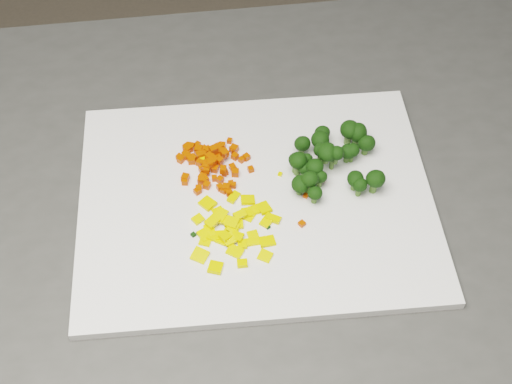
{
  "coord_description": "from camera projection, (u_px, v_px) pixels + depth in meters",
  "views": [
    {
      "loc": [
        -0.11,
        -0.56,
        1.58
      ],
      "look_at": [
        -0.07,
        -0.04,
        0.92
      ],
      "focal_mm": 50.0,
      "sensor_mm": 36.0,
      "label": 1
    }
  ],
  "objects": [
    {
      "name": "broccoli_floret_11",
      "position": [
        320.0,
        180.0,
        0.84
      ],
      "size": [
        0.02,
        0.02,
        0.02
      ],
      "primitive_type": null,
      "color": "black",
      "rests_on": "broccoli_pile"
    },
    {
      "name": "carrot_cube_72",
      "position": [
        210.0,
        164.0,
        0.86
      ],
      "size": [
        0.01,
        0.01,
        0.01
      ],
      "primitive_type": "cube",
      "rotation": [
        0.0,
        0.0,
        0.16
      ],
      "color": "#CB3102",
      "rests_on": "carrot_pile"
    },
    {
      "name": "pepper_chunk_20",
      "position": [
        219.0,
        212.0,
        0.83
      ],
      "size": [
        0.02,
        0.02,
        0.01
      ],
      "primitive_type": "cube",
      "rotation": [
        -0.11,
        -0.07,
        0.41
      ],
      "color": "yellow",
      "rests_on": "pepper_pile"
    },
    {
      "name": "carrot_cube_41",
      "position": [
        223.0,
        170.0,
        0.85
      ],
      "size": [
        0.01,
        0.01,
        0.01
      ],
      "primitive_type": "cube",
      "rotation": [
        0.0,
        0.0,
        3.0
      ],
      "color": "#CB3102",
      "rests_on": "carrot_pile"
    },
    {
      "name": "broccoli_floret_1",
      "position": [
        347.0,
        154.0,
        0.87
      ],
      "size": [
        0.03,
        0.03,
        0.03
      ],
      "primitive_type": null,
      "color": "black",
      "rests_on": "broccoli_pile"
    },
    {
      "name": "carrot_cube_73",
      "position": [
        212.0,
        159.0,
        0.87
      ],
      "size": [
        0.01,
        0.01,
        0.01
      ],
      "primitive_type": "cube",
      "rotation": [
        0.0,
        0.0,
        2.18
      ],
      "color": "#CB3102",
      "rests_on": "carrot_pile"
    },
    {
      "name": "broccoli_pile",
      "position": [
        335.0,
        157.0,
        0.85
      ],
      "size": [
        0.11,
        0.11,
        0.05
      ],
      "primitive_type": null,
      "color": "black",
      "rests_on": "cutting_board"
    },
    {
      "name": "carrot_cube_23",
      "position": [
        208.0,
        162.0,
        0.87
      ],
      "size": [
        0.01,
        0.01,
        0.01
      ],
      "primitive_type": "cube",
      "rotation": [
        0.0,
        0.0,
        1.44
      ],
      "color": "#CB3102",
      "rests_on": "carrot_pile"
    },
    {
      "name": "carrot_cube_65",
      "position": [
        198.0,
        150.0,
        0.88
      ],
      "size": [
        0.01,
        0.01,
        0.01
      ],
      "primitive_type": "cube",
      "rotation": [
        0.0,
        0.0,
        1.35
      ],
      "color": "#CB3102",
      "rests_on": "carrot_pile"
    },
    {
      "name": "carrot_cube_79",
      "position": [
        208.0,
        157.0,
        0.87
      ],
      "size": [
        0.01,
        0.01,
        0.01
      ],
      "primitive_type": "cube",
      "rotation": [
        0.0,
        0.0,
        0.72
      ],
      "color": "#CB3102",
      "rests_on": "carrot_pile"
    },
    {
      "name": "carrot_cube_47",
      "position": [
        204.0,
        149.0,
        0.88
      ],
      "size": [
        0.01,
        0.01,
        0.01
      ],
      "primitive_type": "cube",
      "rotation": [
        0.0,
        0.0,
        0.53
      ],
      "color": "#CB3102",
      "rests_on": "carrot_pile"
    },
    {
      "name": "carrot_cube_76",
      "position": [
        206.0,
        166.0,
        0.86
      ],
      "size": [
        0.01,
        0.01,
        0.01
      ],
      "primitive_type": "cube",
      "rotation": [
        0.0,
        0.0,
        2.78
      ],
      "color": "#CB3102",
      "rests_on": "carrot_pile"
    },
    {
      "name": "carrot_cube_48",
      "position": [
        219.0,
        147.0,
        0.89
      ],
      "size": [
        0.01,
        0.01,
        0.01
      ],
      "primitive_type": "cube",
      "rotation": [
        0.0,
        0.0,
        1.93
      ],
      "color": "#CB3102",
      "rests_on": "carrot_pile"
    },
    {
      "name": "carrot_cube_15",
      "position": [
        212.0,
        163.0,
        0.86
      ],
      "size": [
        0.01,
        0.01,
        0.01
      ],
      "primitive_type": "cube",
      "rotation": [
        0.0,
        0.0,
        2.78
      ],
      "color": "#CB3102",
      "rests_on": "carrot_pile"
    },
    {
      "name": "pepper_chunk_2",
      "position": [
        238.0,
        225.0,
        0.81
      ],
      "size": [
        0.01,
        0.01,
        0.01
      ],
      "primitive_type": "cube",
      "rotation": [
        -0.11,
        0.15,
        3.14
      ],
      "color": "yellow",
      "rests_on": "pepper_pile"
    },
    {
      "name": "broccoli_floret_0",
      "position": [
        321.0,
        153.0,
        0.85
      ],
      "size": [
        0.03,
        0.03,
        0.03
      ],
      "primitive_type": null,
      "color": "black",
      "rests_on": "broccoli_pile"
    },
    {
      "name": "carrot_cube_54",
      "position": [
        215.0,
        156.0,
        0.88
      ],
      "size": [
        0.01,
        0.01,
        0.01
      ],
      "primitive_type": "cube",
      "rotation": [
        0.0,
        0.0,
        0.33
      ],
      "color": "#CB3102",
      "rests_on": "carrot_pile"
    },
    {
      "name": "carrot_cube_22",
      "position": [
        241.0,
        160.0,
        0.87
      ],
      "size": [
        0.01,
        0.01,
        0.01
      ],
      "primitive_type": "cube",
      "rotation": [
        0.0,
        0.0,
        2.28
      ],
      "color": "#CB3102",
      "rests_on": "carrot_pile"
    },
    {
      "name": "carrot_cube_60",
      "position": [
        235.0,
        173.0,
        0.86
      ],
      "size": [
        0.01,
        0.01,
        0.01
      ],
      "primitive_type": "cube",
      "rotation": [
        0.0,
        0.0,
        2.99
      ],
      "color": "#CB3102",
      "rests_on": "carrot_pile"
    },
    {
      "name": "carrot_cube_2",
      "position": [
        225.0,
        153.0,
        0.87
      ],
      "size": [
        0.01,
        0.01,
        0.01
      ],
      "primitive_type": "cube",
      "rotation": [
        0.0,
        0.0,
        0.29
      ],
      "color": "#CB3102",
      "rests_on": "carrot_pile"
    },
    {
      "name": "carrot_cube_33",
      "position": [
        212.0,
        163.0,
        0.87
      ],
      "size": [
        0.01,
        0.01,
        0.01
      ],
      "primitive_type": "cube",
      "rotation": [
        0.0,
        0.0,
        3.01
      ],
      "color": "#CB3102",
      "rests_on": "carrot_pile"
    },
    {
      "name": "carrot_cube_10",
      "position": [
        220.0,
        180.0,
        0.85
      ],
      "size": [
        0.01,
        0.01,
        0.01
      ],
      "primitive_type": "cube",
      "rotation": [
        0.0,
        0.0,
        2.47
      ],
      "color": "#CB3102",
      "rests_on": "carrot_pile"
    },
    {
      "name": "pepper_chunk_33",
      "position": [
        229.0,
        239.0,
        0.8
      ],
      "size": [
        0.02,
        0.02,
        0.01
      ],
      "primitive_type": "cube",
      "rotation": [
        0.14,
        -0.12,
        0.37
      ],
      "color": "yellow",
      "rests_on": "pepper_pile"
    },
    {
      "name": "broccoli_floret_10",
      "position": [
        303.0,
        171.0,
        0.85
      ],
      "size": [
        0.02,
        0.02,
        0.02
      ],
      "primitive_type": null,
      "color": "black",
      "rests_on": "broccoli_pile"
    },
    {
      "name": "carrot_cube_57",
      "position": [
        207.0,
        185.0,
        0.85
      ],
      "size": [
        0.01,
        0.01,
        0.01
      ],
      "primitive_type": "cube",
      "rotation": [
        0.0,
        0.0,
        2.69
      ],
      "color": "#CB3102",
      "rests_on": "carrot_pile"
    },
    {
      "name": "broccoli_floret_7",
      "position": [
        309.0,
        184.0,
        0.83
      ],
      "size": [
        0.03,
        0.03,
        0.03
      ],
      "primitive_type": null,
      "color": "black",
      "rests_on": "broccoli_pile"
    },
    {
      "name": "carrot_cube_59",
      "position": [
        213.0,
        150.0,
        0.87
      ],
      "size": [
        0.01,
        0.01,
        0.01
      ],
      "primitive_type": "cube",
      "rotation": [
        0.0,
        0.0,
        0.41
      ],
      "color": "#CB3102",
      "rests_on": "carrot_pile"
    },
    {
      "name": "pepper_pile",
      "position": [
        231.0,
        227.0,
        0.81
      ],
      "size": [
        0.11,
        0.11,
        0.01
      ],
      "primitive_type": null,
      "color": "yellow",
      "rests_on": "cutting_board"
    },
    {
      "name": "pepper_chunk_3",
      "position": [
        212.0,
        222.0,
        0.81
      ],
      "size": [
        0.02,
        0.02,
        0.01
      ],
      "primitive_type": "cube",
      "rotation": [
        -0.04,
        -0.09,
        0.75
      ],
      "color": "yellow",
      "rests_on": "pepper_pile"
    },
    {
      "name": "carrot_cube_21",
      "position": [
        200.0,
        148.0,
        0.89
      ],
      "size": [
        0.01,
        0.01,
        0.01
      ],
      "primitive_type": "cube",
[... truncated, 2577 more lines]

